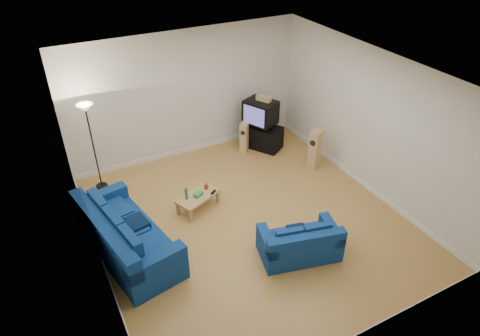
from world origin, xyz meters
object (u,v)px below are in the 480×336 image
coffee_table (198,197)px  tv_stand (262,137)px  sofa_three_seat (125,239)px  sofa_loveseat (300,245)px  television (260,112)px

coffee_table → tv_stand: (2.56, 1.65, 0.01)m
coffee_table → tv_stand: 3.05m
sofa_three_seat → coffee_table: sofa_three_seat is taller
sofa_three_seat → sofa_loveseat: (2.88, -1.57, -0.08)m
tv_stand → television: television is taller
sofa_three_seat → tv_stand: size_ratio=2.66×
sofa_three_seat → sofa_loveseat: bearing=50.4°
tv_stand → television: bearing=-167.7°
sofa_three_seat → coffee_table: 1.87m
sofa_three_seat → tv_stand: 4.89m
sofa_three_seat → coffee_table: bearing=99.3°
sofa_three_seat → sofa_loveseat: sofa_three_seat is taller
coffee_table → television: 3.12m
coffee_table → television: bearing=34.1°
sofa_loveseat → television: size_ratio=1.68×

